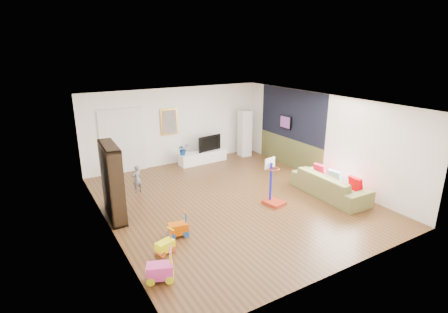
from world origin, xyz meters
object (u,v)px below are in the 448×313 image
sofa (330,185)px  basketball_hoop (275,182)px  bookshelf (112,182)px  media_console (203,157)px

sofa → basketball_hoop: bearing=79.3°
bookshelf → basketball_hoop: 4.10m
sofa → media_console: bearing=22.1°
bookshelf → basketball_hoop: bearing=-17.3°
bookshelf → sofa: 5.84m
media_console → bookshelf: size_ratio=0.95×
bookshelf → sofa: bearing=-14.8°
media_console → basketball_hoop: size_ratio=1.40×
sofa → basketball_hoop: size_ratio=1.81×
media_console → sofa: size_ratio=0.77×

